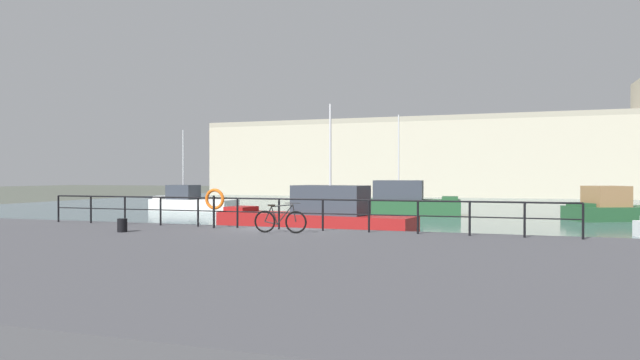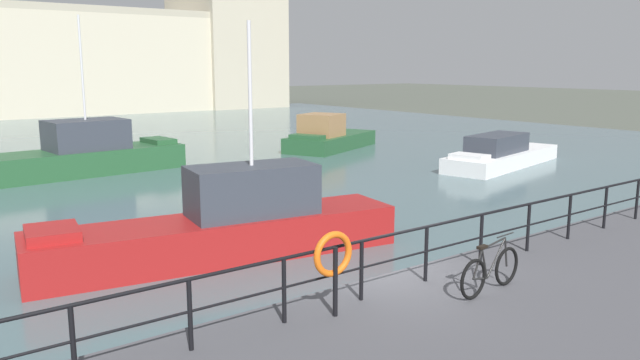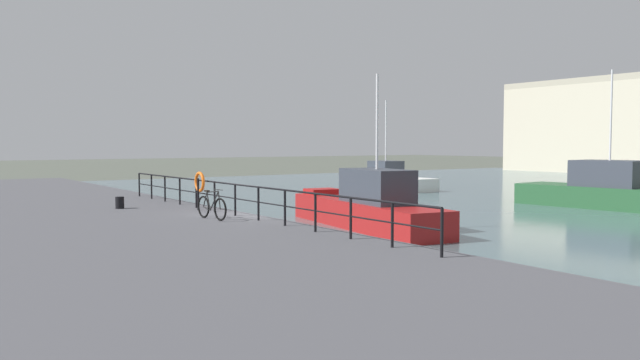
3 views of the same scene
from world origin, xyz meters
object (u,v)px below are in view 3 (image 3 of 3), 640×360
moored_green_narrowboat (367,207)px  parked_bicycle (212,207)px  life_ring_stand (199,183)px  moored_cabin_cruiser (392,180)px  mooring_bollard (120,203)px  moored_harbor_tender (607,191)px

moored_green_narrowboat → parked_bicycle: moored_green_narrowboat is taller
life_ring_stand → parked_bicycle: bearing=-16.8°
moored_cabin_cruiser → life_ring_stand: (14.30, -21.63, 1.24)m
mooring_bollard → life_ring_stand: 3.20m
mooring_bollard → life_ring_stand: size_ratio=0.31×
moored_cabin_cruiser → moored_harbor_tender: bearing=-176.9°
moored_harbor_tender → parked_bicycle: size_ratio=5.26×
moored_harbor_tender → mooring_bollard: size_ratio=21.16×
moored_cabin_cruiser → mooring_bollard: (12.13, -23.86, 0.49)m
life_ring_stand → moored_harbor_tender: bearing=83.4°
moored_harbor_tender → parked_bicycle: (0.34, -22.73, 0.45)m
moored_green_narrowboat → moored_harbor_tender: moored_harbor_tender is taller
moored_cabin_cruiser → life_ring_stand: size_ratio=5.13×
parked_bicycle → life_ring_stand: 3.06m
moored_harbor_tender → life_ring_stand: size_ratio=6.67×
moored_cabin_cruiser → life_ring_stand: bearing=125.8°
moored_cabin_cruiser → moored_harbor_tender: 16.83m
moored_green_narrowboat → life_ring_stand: size_ratio=6.97×
mooring_bollard → life_ring_stand: bearing=45.8°
parked_bicycle → mooring_bollard: (-5.04, -1.36, -0.17)m
moored_cabin_cruiser → mooring_bollard: moored_cabin_cruiser is taller
moored_green_narrowboat → moored_harbor_tender: size_ratio=1.05×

